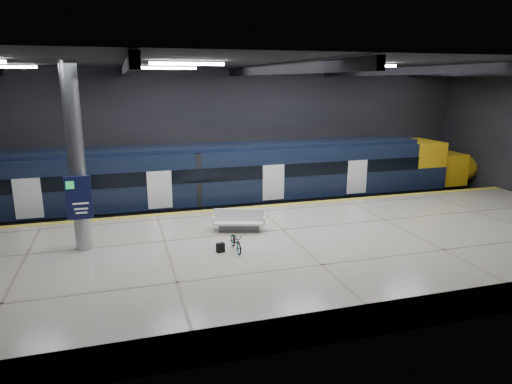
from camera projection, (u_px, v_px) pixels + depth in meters
name	position (u px, v px, depth m)	size (l,w,h in m)	color
ground	(275.00, 246.00, 20.74)	(30.00, 30.00, 0.00)	black
room_shell	(276.00, 119.00, 19.38)	(30.10, 16.10, 8.05)	black
platform	(295.00, 254.00, 18.28)	(30.00, 11.00, 1.10)	#BBAE9E
safety_strip	(257.00, 207.00, 23.03)	(30.00, 0.40, 0.01)	gold
rails	(243.00, 212.00, 25.84)	(30.00, 1.52, 0.16)	gray
train	(245.00, 177.00, 25.39)	(29.40, 2.84, 3.79)	black
bench	(239.00, 223.00, 19.31)	(2.35, 1.52, 0.96)	#595B60
bicycle	(236.00, 241.00, 17.06)	(0.47, 1.36, 0.72)	#99999E
pannier_bag	(220.00, 248.00, 16.94)	(0.30, 0.18, 0.35)	black
info_column	(76.00, 161.00, 16.50)	(0.90, 0.78, 6.90)	#9EA0A5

